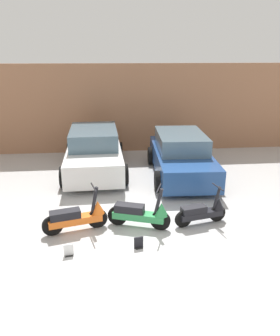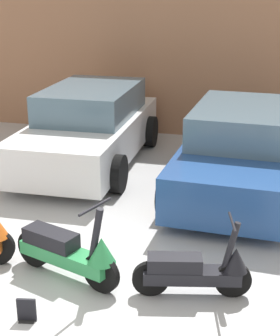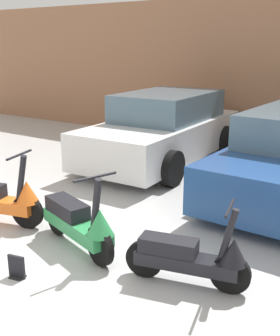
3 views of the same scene
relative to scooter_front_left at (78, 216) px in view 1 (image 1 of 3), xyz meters
The scene contains 9 objects.
ground_plane 1.76m from the scooter_front_left, 33.29° to the right, with size 28.00×28.00×0.00m, color #B2B2B2.
wall_back 6.82m from the scooter_front_left, 77.60° to the left, with size 19.60×0.12×3.54m, color #9E6B4C.
scooter_front_left is the anchor object (origin of this frame).
scooter_front_right 1.47m from the scooter_front_left, ahead, with size 1.46×0.75×1.06m.
scooter_front_center 2.96m from the scooter_front_left, ahead, with size 1.32×0.57×0.93m.
car_rear_left 4.15m from the scooter_front_left, 86.59° to the left, with size 2.17×4.35×1.46m.
car_rear_center 4.66m from the scooter_front_left, 47.35° to the left, with size 2.14×4.22×1.41m.
placard_near_left_scooter 1.03m from the scooter_front_left, 97.18° to the right, with size 0.20×0.14×0.26m.
placard_near_right_scooter 1.60m from the scooter_front_left, 32.96° to the right, with size 0.20×0.15×0.26m.
Camera 1 is at (-0.67, -5.89, 3.93)m, focal length 35.00 mm.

